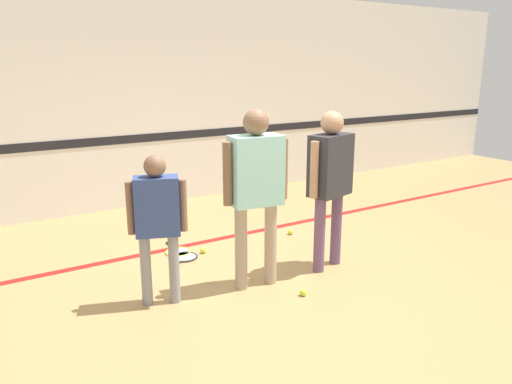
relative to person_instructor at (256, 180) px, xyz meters
name	(u,v)px	position (x,y,z in m)	size (l,w,h in m)	color
ground_plane	(270,279)	(0.19, 0.04, -1.05)	(16.00, 16.00, 0.00)	tan
wall_back	(145,99)	(0.19, 3.36, 0.54)	(16.00, 0.07, 3.20)	silver
floor_stripe	(210,241)	(0.19, 1.36, -1.05)	(14.40, 0.10, 0.01)	red
person_instructor	(256,180)	(0.00, 0.00, 0.00)	(0.64, 0.33, 1.70)	tan
person_student_left	(157,214)	(-0.92, 0.14, -0.22)	(0.48, 0.33, 1.35)	gray
person_student_right	(330,173)	(0.88, -0.02, -0.04)	(0.61, 0.36, 1.64)	#6B4C70
racket_spare_on_floor	(184,257)	(-0.31, 1.01, -1.04)	(0.45, 0.47, 0.03)	#28282D
racket_second_spare	(178,251)	(-0.29, 1.21, -1.04)	(0.31, 0.52, 0.03)	#C6D838
tennis_ball_near_instructor	(303,292)	(0.25, -0.43, -1.02)	(0.07, 0.07, 0.07)	#CCE038
tennis_ball_by_spare_racket	(203,250)	(-0.06, 1.03, -1.02)	(0.07, 0.07, 0.07)	#CCE038
tennis_ball_stray_left	(268,260)	(0.41, 0.40, -1.02)	(0.07, 0.07, 0.07)	#CCE038
tennis_ball_stray_right	(291,232)	(1.16, 1.02, -1.02)	(0.07, 0.07, 0.07)	#CCE038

